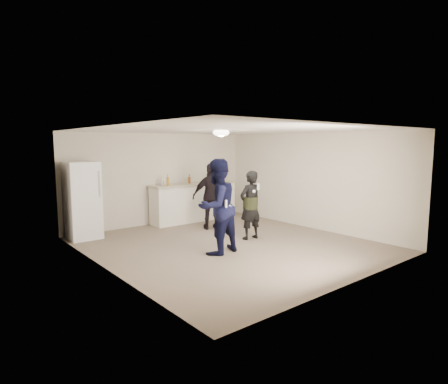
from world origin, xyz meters
TOP-DOWN VIEW (x-y plane):
  - floor at (0.00, 0.00)m, footprint 6.00×6.00m
  - ceiling at (0.00, 0.00)m, footprint 6.00×6.00m
  - wall_back at (0.00, 3.00)m, footprint 6.00×0.00m
  - wall_front at (0.00, -3.00)m, footprint 6.00×0.00m
  - wall_left at (-2.75, 0.00)m, footprint 0.00×6.00m
  - wall_right at (2.75, 0.00)m, footprint 0.00×6.00m
  - counter at (0.89, 2.67)m, footprint 2.60×0.56m
  - counter_top at (0.89, 2.67)m, footprint 2.68×0.64m
  - fridge at (-2.30, 2.60)m, footprint 0.70×0.70m
  - fridge_handle at (-2.02, 2.23)m, footprint 0.02×0.02m
  - ceiling_dome at (0.00, 0.30)m, footprint 0.36×0.36m
  - shaker at (-0.10, 2.75)m, footprint 0.08×0.08m
  - man at (-0.62, -0.34)m, footprint 1.03×0.86m
  - woman at (0.69, 0.08)m, footprint 0.59×0.40m
  - camo_shorts at (0.69, 0.08)m, footprint 0.34×0.34m
  - spectator at (0.64, 1.48)m, footprint 1.09×0.85m
  - remote_man at (-0.62, -0.62)m, footprint 0.04×0.04m
  - nunchuk_man at (-0.50, -0.59)m, footprint 0.07×0.07m
  - remote_woman at (0.69, -0.17)m, footprint 0.04×0.04m
  - nunchuk_woman at (0.59, -0.14)m, footprint 0.07×0.07m
  - bottle_cluster at (0.73, 2.71)m, footprint 1.60×0.32m

SIDE VIEW (x-z plane):
  - floor at x=0.00m, z-range 0.00..0.00m
  - counter at x=0.89m, z-range 0.00..1.05m
  - woman at x=0.69m, z-range 0.00..1.60m
  - camo_shorts at x=0.69m, z-range 0.71..0.99m
  - spectator at x=0.64m, z-range 0.00..1.72m
  - fridge at x=-2.30m, z-range 0.00..1.80m
  - man at x=-0.62m, z-range 0.00..1.92m
  - nunchuk_man at x=-0.50m, z-range 0.95..1.01m
  - remote_man at x=-0.62m, z-range 0.98..1.12m
  - counter_top at x=0.89m, z-range 1.05..1.09m
  - nunchuk_woman at x=0.59m, z-range 1.11..1.18m
  - shaker at x=-0.10m, z-range 1.09..1.26m
  - bottle_cluster at x=0.73m, z-range 1.08..1.30m
  - wall_back at x=0.00m, z-range -1.75..4.25m
  - wall_front at x=0.00m, z-range -1.75..4.25m
  - wall_left at x=-2.75m, z-range -1.75..4.25m
  - wall_right at x=2.75m, z-range -1.75..4.25m
  - remote_woman at x=0.69m, z-range 1.18..1.32m
  - fridge_handle at x=-2.02m, z-range 1.00..1.60m
  - ceiling_dome at x=0.00m, z-range 2.37..2.53m
  - ceiling at x=0.00m, z-range 2.50..2.50m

